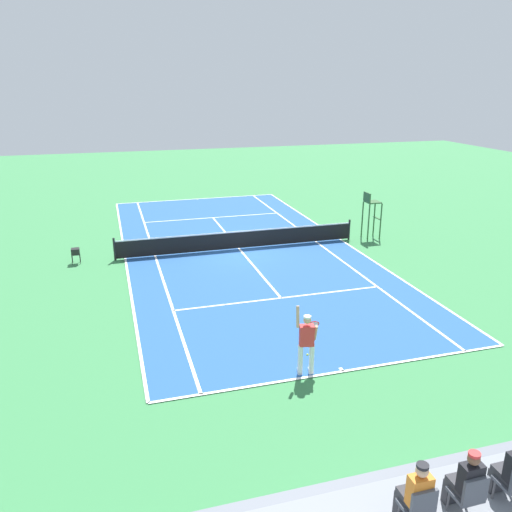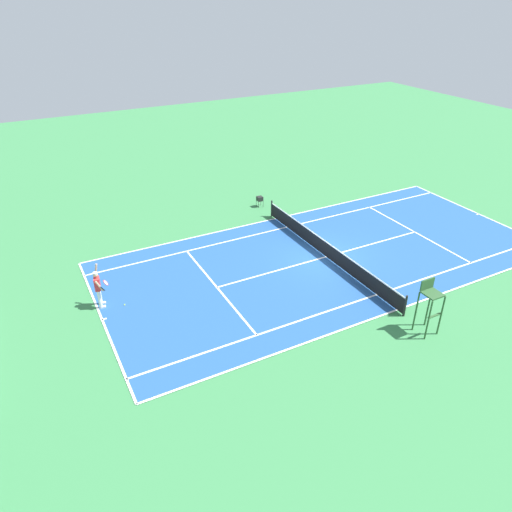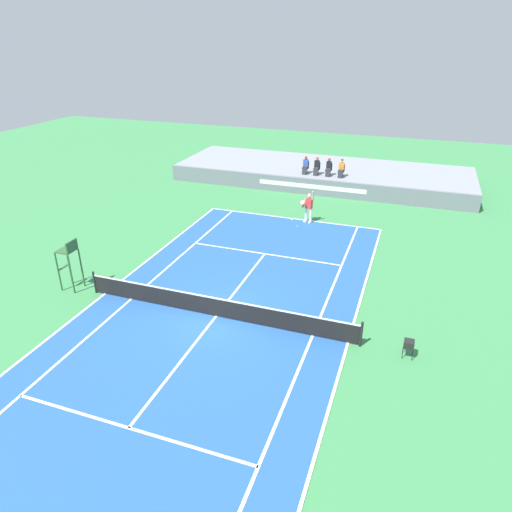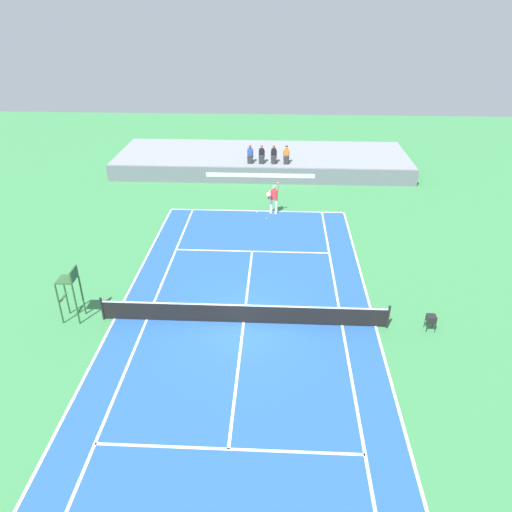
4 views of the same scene
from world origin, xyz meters
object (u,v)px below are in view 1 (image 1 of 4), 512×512
spectator_seated_1 (512,472)px  tennis_ball (307,355)px  tennis_player (307,342)px  spectator_seated_2 (466,483)px  umpire_chair (371,209)px  spectator_seated_3 (415,495)px  ball_hopper (75,251)px

spectator_seated_1 → tennis_ball: (0.59, -7.43, -1.76)m
spectator_seated_1 → tennis_player: size_ratio=0.61×
spectator_seated_2 → umpire_chair: size_ratio=0.52×
spectator_seated_1 → spectator_seated_2: (0.89, 0.00, 0.00)m
spectator_seated_3 → ball_hopper: 19.17m
umpire_chair → ball_hopper: umpire_chair is taller
spectator_seated_2 → spectator_seated_3: size_ratio=1.00×
tennis_player → ball_hopper: (6.59, -11.73, -0.42)m
spectator_seated_2 → umpire_chair: (-8.06, -18.16, -0.24)m
spectator_seated_2 → tennis_player: bearing=-88.8°
spectator_seated_3 → umpire_chair: 20.26m
tennis_player → ball_hopper: bearing=-60.7°
spectator_seated_2 → ball_hopper: 19.47m
spectator_seated_1 → spectator_seated_2: same height
spectator_seated_3 → tennis_ball: spectator_seated_3 is taller
tennis_ball → umpire_chair: umpire_chair is taller
spectator_seated_3 → spectator_seated_2: bearing=180.0°
spectator_seated_1 → spectator_seated_2: bearing=0.0°
tennis_player → spectator_seated_2: bearing=91.2°
umpire_chair → ball_hopper: size_ratio=3.49×
tennis_ball → ball_hopper: ball_hopper is taller
spectator_seated_1 → spectator_seated_2: size_ratio=1.00×
ball_hopper → tennis_ball: bearing=123.0°
tennis_player → ball_hopper: tennis_player is taller
tennis_ball → umpire_chair: bearing=-125.9°
spectator_seated_2 → tennis_player: 6.54m
tennis_ball → spectator_seated_1: bearing=94.6°
spectator_seated_1 → ball_hopper: size_ratio=1.81×
spectator_seated_2 → ball_hopper: (6.73, -18.23, -1.23)m
spectator_seated_3 → umpire_chair: spectator_seated_3 is taller
tennis_player → tennis_ball: 1.41m
tennis_player → umpire_chair: (-8.19, -11.67, 0.56)m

